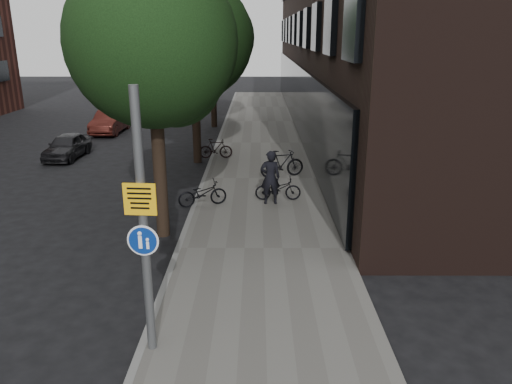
{
  "coord_description": "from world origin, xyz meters",
  "views": [
    {
      "loc": [
        0.09,
        -8.73,
        5.5
      ],
      "look_at": [
        0.05,
        2.29,
        2.0
      ],
      "focal_mm": 35.0,
      "sensor_mm": 36.0,
      "label": 1
    }
  ],
  "objects_px": {
    "parked_bike_facade_near": "(278,188)",
    "parked_car_near": "(67,146)",
    "pedestrian": "(270,177)",
    "signpost": "(144,226)"
  },
  "relations": [
    {
      "from": "pedestrian",
      "to": "parked_car_near",
      "type": "bearing_deg",
      "value": -41.42
    },
    {
      "from": "signpost",
      "to": "parked_bike_facade_near",
      "type": "relative_size",
      "value": 3.02
    },
    {
      "from": "parked_bike_facade_near",
      "to": "parked_car_near",
      "type": "bearing_deg",
      "value": 55.03
    },
    {
      "from": "parked_bike_facade_near",
      "to": "parked_car_near",
      "type": "relative_size",
      "value": 0.46
    },
    {
      "from": "pedestrian",
      "to": "parked_car_near",
      "type": "distance_m",
      "value": 11.45
    },
    {
      "from": "signpost",
      "to": "parked_car_near",
      "type": "xyz_separation_m",
      "value": [
        -6.89,
        14.78,
        -1.9
      ]
    },
    {
      "from": "parked_car_near",
      "to": "signpost",
      "type": "bearing_deg",
      "value": -62.43
    },
    {
      "from": "pedestrian",
      "to": "parked_car_near",
      "type": "xyz_separation_m",
      "value": [
        -9.2,
        6.8,
        -0.45
      ]
    },
    {
      "from": "signpost",
      "to": "pedestrian",
      "type": "bearing_deg",
      "value": 78.12
    },
    {
      "from": "parked_bike_facade_near",
      "to": "parked_car_near",
      "type": "xyz_separation_m",
      "value": [
        -9.47,
        6.42,
        0.04
      ]
    }
  ]
}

